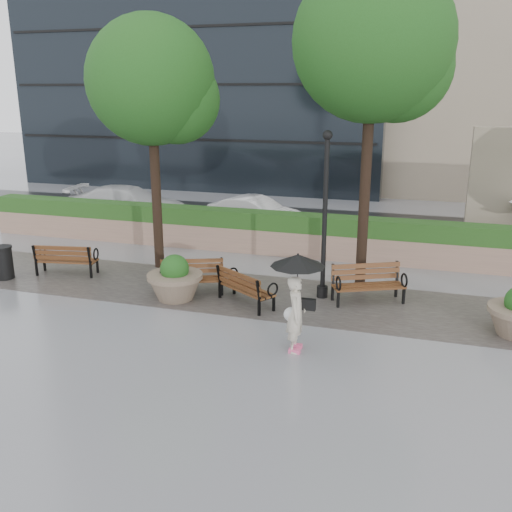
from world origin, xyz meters
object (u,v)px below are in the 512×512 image
(pedestrian, at_px, (297,293))
(trash_bin, at_px, (4,263))
(bench_2, at_px, (246,295))
(planter_left, at_px, (175,282))
(bench_3, at_px, (368,292))
(car_right, at_px, (256,213))
(lamppost, at_px, (324,227))
(bench_1, at_px, (192,284))
(bench_0, at_px, (67,266))
(car_left, at_px, (129,204))

(pedestrian, bearing_deg, trash_bin, 73.76)
(bench_2, bearing_deg, planter_left, 38.10)
(bench_3, height_order, planter_left, planter_left)
(bench_3, height_order, trash_bin, bench_3)
(car_right, bearing_deg, planter_left, -163.25)
(planter_left, bearing_deg, pedestrian, -28.57)
(bench_3, height_order, lamppost, lamppost)
(bench_1, distance_m, pedestrian, 4.31)
(bench_0, xyz_separation_m, trash_bin, (-1.47, -0.83, 0.18))
(bench_1, distance_m, lamppost, 3.76)
(bench_1, bearing_deg, car_right, 72.70)
(bench_1, relative_size, car_right, 0.47)
(bench_3, bearing_deg, bench_2, 174.47)
(bench_3, relative_size, pedestrian, 0.93)
(bench_1, relative_size, car_left, 0.36)
(bench_3, xyz_separation_m, car_left, (-10.35, 6.50, 0.42))
(bench_2, distance_m, pedestrian, 2.95)
(bench_1, bearing_deg, bench_2, -34.23)
(bench_2, height_order, car_left, car_left)
(bench_2, distance_m, bench_3, 3.08)
(bench_0, distance_m, bench_2, 5.74)
(bench_0, bearing_deg, car_left, -85.67)
(car_right, height_order, pedestrian, pedestrian)
(planter_left, bearing_deg, bench_2, 5.01)
(planter_left, xyz_separation_m, pedestrian, (3.62, -1.97, 0.78))
(car_right, xyz_separation_m, pedestrian, (3.93, -9.92, 0.63))
(bench_3, relative_size, lamppost, 0.45)
(bench_0, bearing_deg, pedestrian, 148.67)
(planter_left, xyz_separation_m, car_left, (-5.62, 7.73, 0.25))
(bench_3, bearing_deg, trash_bin, 160.72)
(bench_3, distance_m, planter_left, 4.88)
(bench_2, bearing_deg, trash_bin, 33.72)
(bench_2, relative_size, pedestrian, 0.85)
(bench_0, height_order, car_left, car_left)
(car_right, bearing_deg, bench_0, 167.77)
(bench_2, bearing_deg, bench_0, 25.55)
(bench_0, xyz_separation_m, car_right, (3.55, 7.03, 0.34))
(bench_0, distance_m, planter_left, 3.97)
(bench_2, xyz_separation_m, car_right, (-2.14, 7.79, 0.35))
(bench_1, relative_size, lamppost, 0.41)
(bench_0, xyz_separation_m, bench_2, (5.69, -0.75, -0.01))
(lamppost, xyz_separation_m, car_right, (-3.86, 6.70, -1.26))
(bench_1, height_order, trash_bin, trash_bin)
(bench_3, bearing_deg, car_left, 122.08)
(bench_2, bearing_deg, bench_1, 20.36)
(bench_0, distance_m, car_right, 7.88)
(bench_0, distance_m, pedestrian, 8.07)
(bench_0, height_order, planter_left, planter_left)
(planter_left, xyz_separation_m, car_right, (-0.31, 7.95, 0.15))
(lamppost, bearing_deg, bench_0, -177.42)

